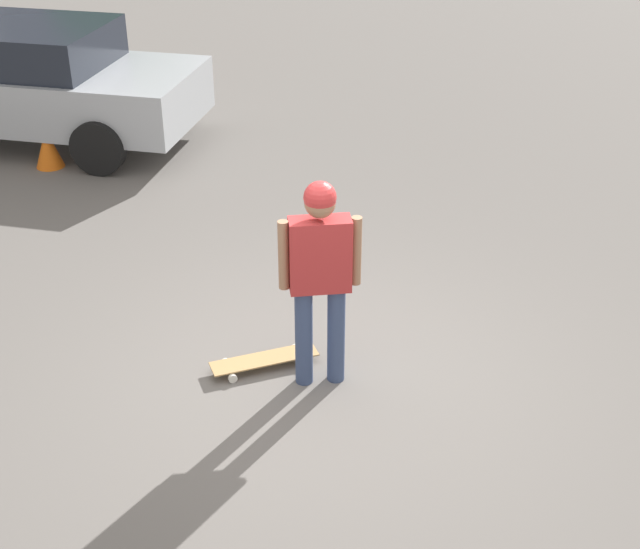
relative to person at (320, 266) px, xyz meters
The scene contains 5 objects.
ground_plane 1.08m from the person, ahead, with size 220.00×220.00×0.00m, color slate.
person is the anchor object (origin of this frame).
skateboard 1.13m from the person, 79.86° to the left, with size 0.66×0.90×0.09m.
car_parked_near 6.87m from the person, 46.49° to the left, with size 2.17×4.74×1.58m.
traffic_cone 5.83m from the person, 48.24° to the left, with size 0.36×0.36×0.51m.
Camera 1 is at (-5.91, -1.19, 4.40)m, focal length 50.00 mm.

